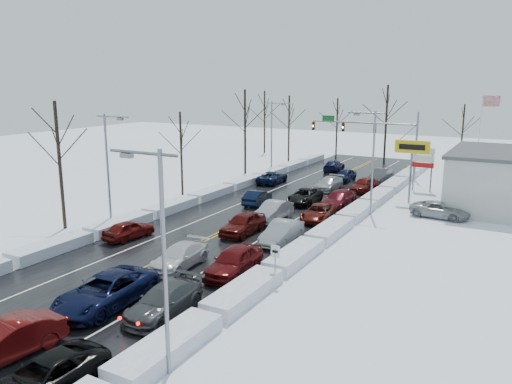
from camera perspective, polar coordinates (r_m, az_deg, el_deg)
The scene contains 43 objects.
ground at distance 39.49m, azimuth -3.22°, elevation -4.28°, with size 160.00×160.00×0.00m, color white.
road_surface at distance 41.12m, azimuth -1.74°, elevation -3.58°, with size 14.00×84.00×0.01m, color black.
snow_bank_left at distance 45.35m, azimuth -10.04°, elevation -2.25°, with size 1.74×72.00×0.78m, color silver.
snow_bank_right at distance 37.97m, azimuth 8.22°, elevation -5.08°, with size 1.74×72.00×0.78m, color silver.
traffic_signal_mast at distance 62.54m, azimuth 13.36°, elevation 6.72°, with size 13.28×0.39×8.00m.
tires_plus_sign at distance 49.35m, azimuth 17.40°, elevation 4.47°, with size 3.20×0.34×6.00m.
used_vehicles_sign at distance 55.42m, azimuth 18.57°, elevation 3.46°, with size 2.20×0.22×4.65m.
speed_limit_sign at distance 28.52m, azimuth 2.21°, elevation -7.50°, with size 0.55×0.09×2.35m.
flagpole at distance 62.41m, azimuth 24.35°, elevation 6.36°, with size 1.87×1.20×10.00m.
streetlight_se at distance 19.33m, azimuth -10.97°, elevation -6.02°, with size 3.20×0.25×9.00m.
streetlight_ne at distance 44.05m, azimuth 13.01°, elevation 4.24°, with size 3.20×0.25×9.00m.
streetlight_sw at distance 40.39m, azimuth -16.44°, elevation 3.33°, with size 3.20×0.25×9.00m.
streetlight_nw at distance 63.10m, azimuth 1.96°, elevation 6.94°, with size 3.20×0.25×9.00m.
tree_left_b at distance 41.22m, azimuth -21.71°, elevation 5.48°, with size 4.00×4.00×10.00m.
tree_left_c at distance 50.69m, azimuth -8.59°, elevation 6.17°, with size 3.40×3.40×8.50m.
tree_left_d at distance 62.57m, azimuth -1.27°, elevation 8.76°, with size 4.20×4.20×10.50m.
tree_left_e at distance 73.05m, azimuth 3.80°, elevation 8.72°, with size 3.80×3.80×9.50m.
tree_far_a at distance 81.60m, azimuth 0.99°, elevation 9.38°, with size 4.00×4.00×10.00m.
tree_far_b at distance 77.70m, azimuth 9.27°, elevation 8.55°, with size 3.60×3.60×9.00m.
tree_far_c at distance 73.36m, azimuth 14.72°, elevation 9.18°, with size 4.40×4.40×11.00m.
tree_far_d at distance 73.14m, azimuth 22.60°, elevation 7.26°, with size 3.40×3.40×8.50m.
queued_car_1 at distance 24.44m, azimuth -26.46°, elevation -16.65°, with size 1.69×4.83×1.59m, color #540B0B.
queued_car_2 at distance 27.61m, azimuth -16.68°, elevation -12.39°, with size 2.78×6.03×1.68m, color black.
queued_car_3 at distance 32.07m, azimuth -8.68°, elevation -8.44°, with size 1.96×4.81×1.40m, color silver.
queued_car_4 at distance 38.34m, azimuth -1.49°, elevation -4.79°, with size 1.92×4.78×1.63m, color #470C09.
queued_car_5 at distance 42.11m, azimuth 1.96°, elevation -3.20°, with size 1.64×4.71×1.55m, color #9EA0A5.
queued_car_6 at distance 48.00m, azimuth 5.53°, elevation -1.30°, with size 2.33×5.06×1.41m, color black.
queued_car_7 at distance 54.33m, azimuth 8.29°, elevation 0.25°, with size 1.95×4.80×1.39m, color #9DA0A5.
queued_car_8 at distance 59.39m, azimuth 10.12°, elevation 1.23°, with size 1.67×4.15×1.41m, color black.
queued_car_11 at distance 26.09m, azimuth -10.40°, elevation -13.58°, with size 2.04×5.01×1.46m, color #3D3F41.
queued_car_12 at distance 30.54m, azimuth -2.53°, elevation -9.39°, with size 2.01×4.99×1.70m, color #530B0D.
queued_car_13 at distance 36.30m, azimuth 2.95°, elevation -5.80°, with size 1.65×4.74×1.56m, color #94979B.
queued_car_14 at distance 42.29m, azimuth 7.16°, elevation -3.23°, with size 2.22×4.81×1.34m, color #4D0F0A.
queued_car_15 at distance 46.92m, azimuth 9.41°, elevation -1.73°, with size 2.13×5.25×1.52m, color #4E0A11.
queued_car_16 at distance 54.06m, azimuth 12.22°, elevation 0.04°, with size 1.80×4.48×1.52m, color #510C0A.
queued_car_17 at distance 59.77m, azimuth 14.06°, elevation 1.12°, with size 1.63×4.67×1.54m, color #414447.
oncoming_car_0 at distance 47.39m, azimuth 0.15°, elevation -1.42°, with size 1.45×4.17×1.37m, color black.
oncoming_car_1 at distance 57.39m, azimuth 1.88°, elevation 1.03°, with size 2.25×4.88×1.36m, color #0B1433.
oncoming_car_2 at distance 65.98m, azimuth 8.88°, elevation 2.39°, with size 1.97×4.86×1.41m, color black.
oncoming_car_3 at distance 38.35m, azimuth -14.28°, elevation -5.17°, with size 1.65×4.09×1.39m, color #530C0B.
parked_car_0 at distance 45.63m, azimuth 20.21°, elevation -2.75°, with size 2.25×4.87×1.35m, color #96999E.
parked_car_1 at distance 49.88m, azimuth 24.45°, elevation -1.85°, with size 2.35×5.77×1.67m, color #45484B.
parked_car_2 at distance 55.71m, azimuth 23.00°, elevation -0.32°, with size 1.76×4.38×1.49m, color black.
Camera 1 is at (20.20, -31.97, 11.36)m, focal length 35.00 mm.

